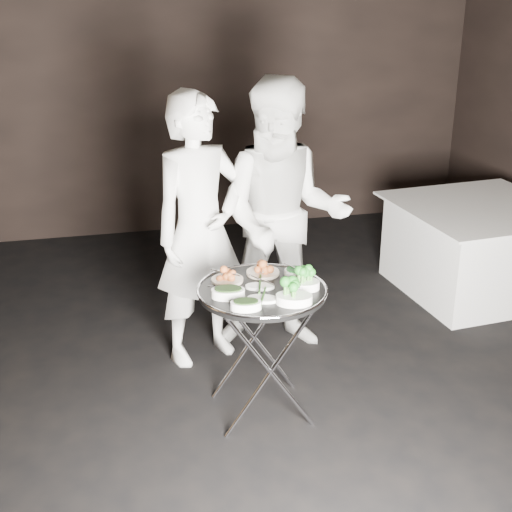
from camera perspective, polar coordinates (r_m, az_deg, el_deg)
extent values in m
cube|color=black|center=(4.33, -0.05, -13.44)|extent=(6.00, 7.00, 0.05)
cube|color=black|center=(7.08, -6.74, 13.80)|extent=(6.00, 0.05, 3.00)
cylinder|color=silver|center=(4.04, 1.17, -9.27)|extent=(0.54, 0.02, 0.79)
cylinder|color=silver|center=(4.04, 1.17, -9.27)|extent=(0.54, 0.02, 0.79)
cylinder|color=silver|center=(4.39, -0.17, -6.54)|extent=(0.54, 0.02, 0.79)
cylinder|color=silver|center=(4.39, -0.17, -6.54)|extent=(0.54, 0.02, 0.79)
cylinder|color=silver|center=(4.00, -2.70, -3.63)|extent=(0.02, 0.46, 0.02)
cylinder|color=silver|center=(4.10, 3.59, -3.00)|extent=(0.02, 0.46, 0.02)
cylinder|color=black|center=(4.03, 0.49, -2.85)|extent=(0.73, 0.73, 0.03)
torus|color=silver|center=(4.02, 0.49, -2.65)|extent=(0.74, 0.74, 0.02)
cylinder|color=beige|center=(4.12, -2.31, -1.92)|extent=(0.18, 0.18, 0.02)
cylinder|color=beige|center=(4.21, 0.56, -1.34)|extent=(0.20, 0.20, 0.02)
cylinder|color=white|center=(4.18, 3.09, -1.38)|extent=(0.12, 0.12, 0.04)
cylinder|color=silver|center=(4.11, -2.48, -1.33)|extent=(0.15, 0.14, 0.01)
cylinder|color=silver|center=(4.20, 0.48, -0.78)|extent=(0.04, 0.20, 0.01)
cylinder|color=silver|center=(4.17, 3.14, -0.98)|extent=(0.09, 0.18, 0.01)
cylinder|color=silver|center=(3.91, -2.47, -2.56)|extent=(0.18, 0.09, 0.01)
cylinder|color=silver|center=(4.01, 3.72, -1.96)|extent=(0.10, 0.18, 0.01)
cylinder|color=silver|center=(4.01, 0.46, -1.92)|extent=(0.11, 0.17, 0.01)
imported|color=white|center=(4.64, -4.51, 2.00)|extent=(0.78, 0.66, 1.81)
imported|color=white|center=(4.78, 2.23, 3.03)|extent=(1.05, 0.91, 1.87)
cube|color=white|center=(6.09, 17.29, 0.46)|extent=(1.14, 1.14, 0.71)
cube|color=white|center=(5.97, 17.68, 3.74)|extent=(1.28, 1.28, 0.02)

